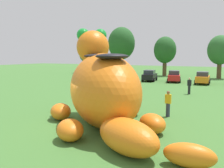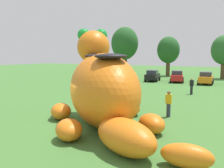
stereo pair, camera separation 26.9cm
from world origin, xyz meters
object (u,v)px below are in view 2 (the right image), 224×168
giant_inflatable_creature (104,89)px  spectator_near_inflatable (169,104)px  car_black (153,76)px  spectator_by_cars (126,95)px  spectator_mid_field (192,86)px  car_yellow (128,75)px  car_red (177,76)px  car_orange (206,78)px

giant_inflatable_creature → spectator_near_inflatable: giant_inflatable_creature is taller
car_black → spectator_by_cars: (4.78, -18.82, -0.01)m
spectator_mid_field → spectator_by_cars: 9.03m
car_black → spectator_by_cars: 19.42m
car_yellow → car_black: bearing=6.2°
car_black → spectator_near_inflatable: size_ratio=2.53×
car_red → spectator_mid_field: size_ratio=2.57×
spectator_by_cars → car_black: bearing=104.2°
giant_inflatable_creature → spectator_near_inflatable: 4.76m
car_yellow → spectator_mid_field: car_yellow is taller
car_red → spectator_mid_field: bearing=-68.0°
car_red → spectator_by_cars: 19.32m
giant_inflatable_creature → spectator_by_cars: (-1.31, 5.58, -1.27)m
car_yellow → car_orange: bearing=1.1°
giant_inflatable_creature → car_orange: size_ratio=2.48×
car_black → spectator_mid_field: size_ratio=2.53×
car_black → car_red: same height
giant_inflatable_creature → car_red: 25.02m
giant_inflatable_creature → spectator_by_cars: giant_inflatable_creature is taller
car_yellow → spectator_mid_field: (11.99, -9.97, -0.01)m
car_yellow → spectator_near_inflatable: car_yellow is taller
giant_inflatable_creature → spectator_mid_field: giant_inflatable_creature is taller
spectator_by_cars → car_yellow: bearing=115.4°
car_yellow → car_black: same height
car_yellow → spectator_mid_field: bearing=-39.8°
giant_inflatable_creature → car_yellow: size_ratio=2.39×
car_orange → spectator_near_inflatable: 20.47m
car_yellow → car_red: size_ratio=1.00×
car_black → car_orange: bearing=-1.5°
giant_inflatable_creature → spectator_near_inflatable: bearing=54.7°
car_orange → spectator_near_inflatable: (0.89, -20.45, -0.01)m
car_orange → spectator_by_cars: size_ratio=2.47×
car_orange → spectator_mid_field: bearing=-88.9°
spectator_near_inflatable → spectator_mid_field: size_ratio=1.00×
spectator_near_inflatable → car_yellow: bearing=122.1°
giant_inflatable_creature → spectator_near_inflatable: size_ratio=6.13×
car_orange → spectator_near_inflatable: size_ratio=2.47×
car_black → spectator_mid_field: 13.15m
giant_inflatable_creature → spectator_mid_field: (1.96, 14.00, -1.27)m
car_yellow → spectator_by_cars: 20.35m
car_orange → car_red: bearing=170.8°
car_black → spectator_mid_field: (8.05, -10.40, -0.01)m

